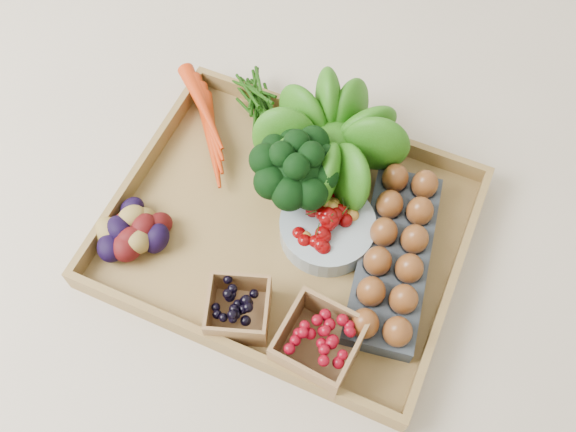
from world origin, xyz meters
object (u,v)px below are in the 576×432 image
at_px(egg_carton, 393,259).
at_px(cherry_bowl, 327,229).
at_px(tray, 288,231).
at_px(broccoli, 296,182).

bearing_deg(egg_carton, cherry_bowl, 167.67).
height_order(tray, egg_carton, egg_carton).
distance_m(broccoli, egg_carton, 0.19).
bearing_deg(broccoli, tray, -79.12).
xyz_separation_m(broccoli, cherry_bowl, (0.07, -0.04, -0.04)).
height_order(tray, cherry_bowl, cherry_bowl).
relative_size(cherry_bowl, egg_carton, 0.50).
distance_m(tray, broccoli, 0.09).
bearing_deg(cherry_bowl, tray, -164.59).
bearing_deg(tray, egg_carton, 3.39).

